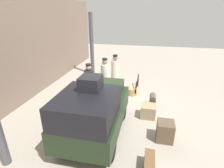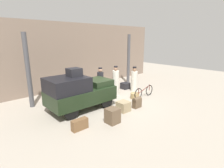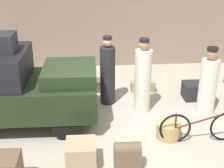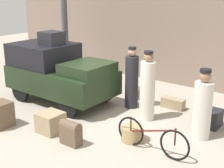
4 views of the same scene
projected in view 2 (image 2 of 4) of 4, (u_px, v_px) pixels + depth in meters
The scene contains 18 objects.
ground_plane at pixel (112, 102), 9.84m from camera, with size 30.00×30.00×0.00m, color #A89E8E.
station_building_facade at pixel (72, 56), 12.18m from camera, with size 16.00×0.15×4.50m.
canopy_pillar_left at pixel (28, 71), 8.65m from camera, with size 0.23×0.23×3.75m.
canopy_pillar_right at pixel (129, 59), 13.48m from camera, with size 0.23×0.23×3.75m.
truck at pixel (79, 91), 8.56m from camera, with size 3.29×1.69×1.72m.
bicycle at pixel (144, 92), 10.51m from camera, with size 1.72×0.04×0.70m.
wicker_basket at pixel (135, 96), 10.29m from camera, with size 0.51×0.51×0.34m.
porter_lifting_near_truck at pixel (100, 83), 10.59m from camera, with size 0.38×0.38×1.77m.
conductor_in_dark_uniform at pixel (116, 82), 10.76m from camera, with size 0.39×0.39×1.84m.
porter_carrying_trunk at pixel (134, 80), 11.68m from camera, with size 0.42×0.42×1.65m.
suitcase_black_upright at pixel (112, 116), 7.29m from camera, with size 0.51×0.51×0.64m.
trunk_barrel_dark at pixel (137, 102), 8.92m from camera, with size 0.48×0.25×0.56m.
suitcase_tan_flat at pixel (90, 92), 11.13m from camera, with size 0.54×0.36×0.32m.
trunk_umber_medium at pixel (125, 86), 12.31m from camera, with size 0.53×0.53×0.43m.
suitcase_small_leather at pixel (107, 88), 11.87m from camera, with size 0.67×0.27×0.30m.
trunk_wicker_pale at pixel (80, 124), 6.77m from camera, with size 0.66×0.25×0.43m.
trunk_large_brown at pixel (123, 106), 8.50m from camera, with size 0.55×0.55×0.49m.
trunk_on_truck_roof at pixel (74, 72), 8.19m from camera, with size 0.60×0.58×0.39m.
Camera 2 is at (-6.26, -6.84, 3.44)m, focal length 28.00 mm.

